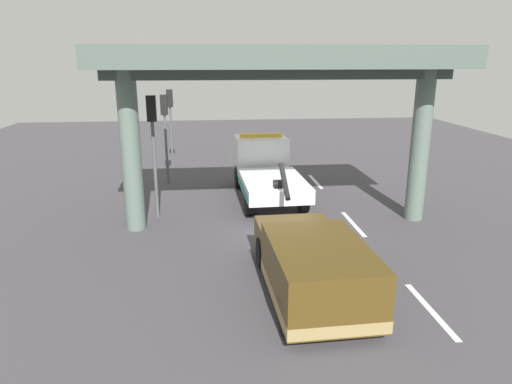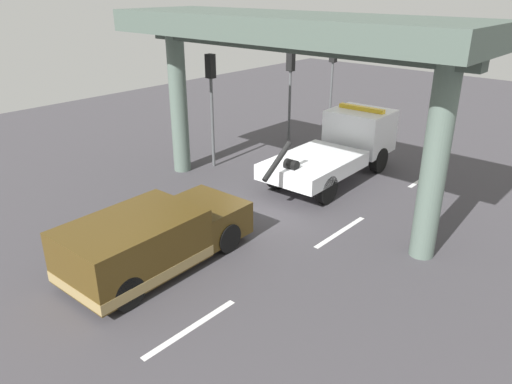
% 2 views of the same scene
% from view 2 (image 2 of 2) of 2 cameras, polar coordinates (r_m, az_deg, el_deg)
% --- Properties ---
extents(ground_plane, '(60.00, 40.00, 0.10)m').
position_cam_2_polar(ground_plane, '(16.43, 2.01, -1.97)').
color(ground_plane, '#423F44').
extents(lane_stripe_west, '(2.60, 0.16, 0.01)m').
position_cam_2_polar(lane_stripe_west, '(11.14, -7.60, -15.50)').
color(lane_stripe_west, silver).
rests_on(lane_stripe_west, ground).
extents(lane_stripe_mid, '(2.60, 0.16, 0.01)m').
position_cam_2_polar(lane_stripe_mid, '(15.04, 9.84, -4.62)').
color(lane_stripe_mid, silver).
rests_on(lane_stripe_mid, ground).
extents(lane_stripe_east, '(2.60, 0.16, 0.01)m').
position_cam_2_polar(lane_stripe_east, '(20.00, 19.11, 1.60)').
color(lane_stripe_east, silver).
rests_on(lane_stripe_east, ground).
extents(tow_truck_white, '(7.29, 2.59, 2.46)m').
position_cam_2_polar(tow_truck_white, '(19.16, 9.98, 5.44)').
color(tow_truck_white, white).
rests_on(tow_truck_white, ground).
extents(towed_van_green, '(5.27, 2.37, 1.58)m').
position_cam_2_polar(towed_van_green, '(13.01, -12.16, -5.60)').
color(towed_van_green, '#4C3814').
rests_on(towed_van_green, ground).
extents(overpass_structure, '(3.60, 12.11, 6.13)m').
position_cam_2_polar(overpass_structure, '(15.23, 3.19, 17.22)').
color(overpass_structure, '#596B60').
rests_on(overpass_structure, ground).
extents(traffic_light_near, '(0.39, 0.32, 4.49)m').
position_cam_2_polar(traffic_light_near, '(19.36, -5.24, 12.19)').
color(traffic_light_near, '#515456').
rests_on(traffic_light_near, ground).
extents(traffic_light_far, '(0.39, 0.32, 4.15)m').
position_cam_2_polar(traffic_light_far, '(23.06, 4.07, 13.41)').
color(traffic_light_far, '#515456').
rests_on(traffic_light_far, ground).
extents(traffic_light_mid, '(0.39, 0.32, 4.17)m').
position_cam_2_polar(traffic_light_mid, '(25.89, 8.98, 14.29)').
color(traffic_light_mid, '#515456').
rests_on(traffic_light_mid, ground).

